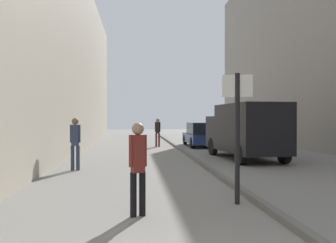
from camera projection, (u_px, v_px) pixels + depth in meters
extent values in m
plane|color=gray|center=(156.00, 160.00, 13.90)|extent=(80.00, 80.00, 0.00)
cube|color=#BCB29E|center=(14.00, 37.00, 13.32)|extent=(3.90, 40.00, 9.74)
cube|color=#615F5B|center=(194.00, 158.00, 14.05)|extent=(0.16, 40.00, 0.12)
cylinder|color=black|center=(133.00, 195.00, 5.90)|extent=(0.11, 0.11, 0.77)
cylinder|color=black|center=(142.00, 194.00, 5.96)|extent=(0.11, 0.11, 0.77)
cube|color=maroon|center=(138.00, 154.00, 5.92)|extent=(0.25, 0.23, 0.65)
cylinder|color=maroon|center=(131.00, 151.00, 5.88)|extent=(0.09, 0.09, 0.55)
cylinder|color=maroon|center=(144.00, 151.00, 5.97)|extent=(0.09, 0.09, 0.55)
sphere|color=#9E755B|center=(138.00, 129.00, 5.92)|extent=(0.21, 0.21, 0.21)
cylinder|color=maroon|center=(159.00, 140.00, 20.57)|extent=(0.12, 0.12, 0.81)
cylinder|color=maroon|center=(156.00, 140.00, 20.59)|extent=(0.12, 0.12, 0.81)
cube|color=black|center=(158.00, 128.00, 20.57)|extent=(0.26, 0.24, 0.69)
cylinder|color=black|center=(160.00, 127.00, 20.55)|extent=(0.10, 0.10, 0.58)
cylinder|color=black|center=(156.00, 127.00, 20.59)|extent=(0.10, 0.10, 0.58)
sphere|color=#9E755B|center=(158.00, 120.00, 20.57)|extent=(0.22, 0.22, 0.22)
cylinder|color=#2D3851|center=(78.00, 158.00, 11.21)|extent=(0.12, 0.12, 0.81)
cylinder|color=#2D3851|center=(73.00, 158.00, 11.19)|extent=(0.12, 0.12, 0.81)
cube|color=#2D3851|center=(75.00, 135.00, 11.19)|extent=(0.23, 0.19, 0.69)
cylinder|color=#2D3851|center=(79.00, 134.00, 11.21)|extent=(0.10, 0.10, 0.59)
cylinder|color=#2D3851|center=(71.00, 134.00, 11.18)|extent=(0.10, 0.10, 0.59)
sphere|color=brown|center=(75.00, 121.00, 11.19)|extent=(0.22, 0.22, 0.22)
cube|color=black|center=(251.00, 128.00, 13.74)|extent=(2.19, 3.70, 1.96)
cube|color=black|center=(229.00, 132.00, 16.18)|extent=(2.02, 1.53, 1.47)
cube|color=black|center=(226.00, 125.00, 16.65)|extent=(1.61, 0.16, 0.65)
cylinder|color=black|center=(213.00, 146.00, 15.90)|extent=(0.28, 0.81, 0.80)
cylinder|color=black|center=(248.00, 146.00, 16.19)|extent=(0.28, 0.81, 0.80)
cylinder|color=black|center=(241.00, 154.00, 12.54)|extent=(0.28, 0.81, 0.80)
cylinder|color=black|center=(284.00, 153.00, 12.83)|extent=(0.28, 0.81, 0.80)
cube|color=navy|center=(202.00, 138.00, 20.92)|extent=(1.81, 4.20, 0.55)
cube|color=black|center=(202.00, 128.00, 20.91)|extent=(1.52, 2.52, 0.68)
cylinder|color=black|center=(185.00, 140.00, 22.26)|extent=(0.20, 0.64, 0.64)
cylinder|color=black|center=(210.00, 140.00, 22.42)|extent=(0.20, 0.64, 0.64)
cylinder|color=black|center=(192.00, 143.00, 19.42)|extent=(0.20, 0.64, 0.64)
cylinder|color=black|center=(221.00, 143.00, 19.57)|extent=(0.20, 0.64, 0.64)
cylinder|color=black|center=(237.00, 139.00, 6.77)|extent=(0.10, 0.10, 2.60)
cube|color=white|center=(237.00, 86.00, 6.76)|extent=(0.59, 0.17, 0.44)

